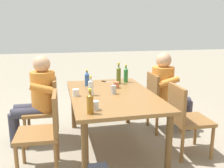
{
  "coord_description": "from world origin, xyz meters",
  "views": [
    {
      "loc": [
        2.92,
        -0.67,
        1.55
      ],
      "look_at": [
        0.0,
        0.0,
        0.85
      ],
      "focal_mm": 39.89,
      "sensor_mm": 36.0,
      "label": 1
    }
  ],
  "objects_px": {
    "table_knife": "(108,82)",
    "backpack_by_near_side": "(106,101)",
    "chair_near_right": "(45,129)",
    "chair_near_left": "(47,107)",
    "person_in_plaid_shirt": "(37,95)",
    "cup_steel": "(114,90)",
    "cup_terracotta": "(116,85)",
    "dining_table": "(112,99)",
    "bottle_olive": "(119,75)",
    "bottle_clear": "(91,87)",
    "bottle_amber": "(90,103)",
    "bottle_blue": "(87,79)",
    "cup_white": "(76,93)",
    "chair_far_right": "(185,116)",
    "chair_far_left": "(160,99)",
    "person_in_white_shirt": "(167,88)",
    "bottle_green": "(126,75)",
    "cup_glass": "(95,106)"
  },
  "relations": [
    {
      "from": "table_knife",
      "to": "backpack_by_near_side",
      "type": "distance_m",
      "value": 0.84
    },
    {
      "from": "chair_near_right",
      "to": "chair_near_left",
      "type": "bearing_deg",
      "value": 180.0
    },
    {
      "from": "person_in_plaid_shirt",
      "to": "backpack_by_near_side",
      "type": "bearing_deg",
      "value": 130.12
    },
    {
      "from": "cup_steel",
      "to": "cup_terracotta",
      "type": "distance_m",
      "value": 0.31
    },
    {
      "from": "dining_table",
      "to": "bottle_olive",
      "type": "distance_m",
      "value": 0.58
    },
    {
      "from": "bottle_clear",
      "to": "backpack_by_near_side",
      "type": "xyz_separation_m",
      "value": [
        -1.33,
        0.45,
        -0.61
      ]
    },
    {
      "from": "backpack_by_near_side",
      "to": "bottle_amber",
      "type": "bearing_deg",
      "value": -15.52
    },
    {
      "from": "chair_near_right",
      "to": "backpack_by_near_side",
      "type": "distance_m",
      "value": 1.97
    },
    {
      "from": "chair_near_right",
      "to": "bottle_olive",
      "type": "height_order",
      "value": "bottle_olive"
    },
    {
      "from": "bottle_blue",
      "to": "bottle_amber",
      "type": "height_order",
      "value": "bottle_amber"
    },
    {
      "from": "cup_white",
      "to": "backpack_by_near_side",
      "type": "height_order",
      "value": "cup_white"
    },
    {
      "from": "dining_table",
      "to": "chair_far_right",
      "type": "distance_m",
      "value": 0.91
    },
    {
      "from": "person_in_plaid_shirt",
      "to": "cup_white",
      "type": "xyz_separation_m",
      "value": [
        0.4,
        0.47,
        0.11
      ]
    },
    {
      "from": "chair_far_left",
      "to": "dining_table",
      "type": "bearing_deg",
      "value": -65.43
    },
    {
      "from": "dining_table",
      "to": "bottle_clear",
      "type": "distance_m",
      "value": 0.33
    },
    {
      "from": "person_in_white_shirt",
      "to": "bottle_blue",
      "type": "distance_m",
      "value": 1.19
    },
    {
      "from": "cup_steel",
      "to": "cup_white",
      "type": "height_order",
      "value": "cup_steel"
    },
    {
      "from": "person_in_white_shirt",
      "to": "cup_steel",
      "type": "bearing_deg",
      "value": -66.05
    },
    {
      "from": "table_knife",
      "to": "cup_white",
      "type": "bearing_deg",
      "value": -38.45
    },
    {
      "from": "chair_far_right",
      "to": "chair_near_left",
      "type": "bearing_deg",
      "value": -114.36
    },
    {
      "from": "person_in_plaid_shirt",
      "to": "bottle_clear",
      "type": "xyz_separation_m",
      "value": [
        0.4,
        0.66,
        0.17
      ]
    },
    {
      "from": "person_in_plaid_shirt",
      "to": "table_knife",
      "type": "height_order",
      "value": "person_in_plaid_shirt"
    },
    {
      "from": "bottle_green",
      "to": "cup_glass",
      "type": "distance_m",
      "value": 1.32
    },
    {
      "from": "bottle_amber",
      "to": "backpack_by_near_side",
      "type": "bearing_deg",
      "value": 164.48
    },
    {
      "from": "dining_table",
      "to": "bottle_amber",
      "type": "height_order",
      "value": "bottle_amber"
    },
    {
      "from": "person_in_white_shirt",
      "to": "table_knife",
      "type": "xyz_separation_m",
      "value": [
        -0.27,
        -0.85,
        0.07
      ]
    },
    {
      "from": "chair_far_right",
      "to": "bottle_olive",
      "type": "height_order",
      "value": "bottle_olive"
    },
    {
      "from": "dining_table",
      "to": "backpack_by_near_side",
      "type": "distance_m",
      "value": 1.38
    },
    {
      "from": "bottle_clear",
      "to": "table_knife",
      "type": "height_order",
      "value": "bottle_clear"
    },
    {
      "from": "person_in_plaid_shirt",
      "to": "cup_steel",
      "type": "bearing_deg",
      "value": 66.66
    },
    {
      "from": "dining_table",
      "to": "chair_far_left",
      "type": "height_order",
      "value": "chair_far_left"
    },
    {
      "from": "cup_white",
      "to": "bottle_olive",
      "type": "bearing_deg",
      "value": 128.24
    },
    {
      "from": "chair_far_left",
      "to": "bottle_amber",
      "type": "relative_size",
      "value": 3.5
    },
    {
      "from": "chair_near_left",
      "to": "chair_far_right",
      "type": "height_order",
      "value": "same"
    },
    {
      "from": "bottle_amber",
      "to": "cup_steel",
      "type": "height_order",
      "value": "bottle_amber"
    },
    {
      "from": "chair_near_left",
      "to": "cup_glass",
      "type": "xyz_separation_m",
      "value": [
        0.95,
        0.51,
        0.28
      ]
    },
    {
      "from": "person_in_white_shirt",
      "to": "cup_white",
      "type": "bearing_deg",
      "value": -73.86
    },
    {
      "from": "person_in_white_shirt",
      "to": "bottle_green",
      "type": "height_order",
      "value": "person_in_white_shirt"
    },
    {
      "from": "chair_far_left",
      "to": "chair_near_left",
      "type": "bearing_deg",
      "value": -89.88
    },
    {
      "from": "cup_white",
      "to": "backpack_by_near_side",
      "type": "distance_m",
      "value": 1.57
    },
    {
      "from": "bottle_olive",
      "to": "bottle_blue",
      "type": "distance_m",
      "value": 0.47
    },
    {
      "from": "table_knife",
      "to": "bottle_clear",
      "type": "bearing_deg",
      "value": -27.42
    },
    {
      "from": "bottle_blue",
      "to": "cup_white",
      "type": "bearing_deg",
      "value": -21.94
    },
    {
      "from": "bottle_clear",
      "to": "bottle_blue",
      "type": "distance_m",
      "value": 0.5
    },
    {
      "from": "dining_table",
      "to": "cup_terracotta",
      "type": "relative_size",
      "value": 19.56
    },
    {
      "from": "cup_terracotta",
      "to": "table_knife",
      "type": "height_order",
      "value": "cup_terracotta"
    },
    {
      "from": "dining_table",
      "to": "backpack_by_near_side",
      "type": "relative_size",
      "value": 3.65
    },
    {
      "from": "chair_near_left",
      "to": "chair_far_right",
      "type": "xyz_separation_m",
      "value": [
        0.74,
        1.63,
        0.0
      ]
    },
    {
      "from": "bottle_green",
      "to": "table_knife",
      "type": "xyz_separation_m",
      "value": [
        -0.07,
        -0.26,
        -0.11
      ]
    },
    {
      "from": "chair_near_right",
      "to": "bottle_blue",
      "type": "relative_size",
      "value": 3.82
    }
  ]
}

